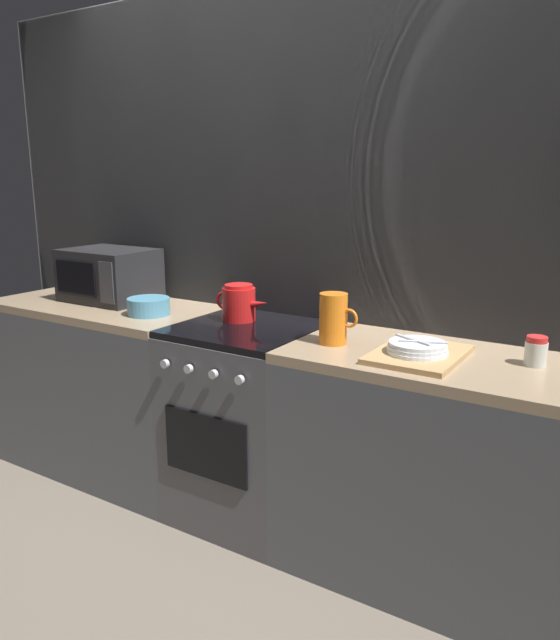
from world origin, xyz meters
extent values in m
plane|color=#6B6054|center=(0.00, 0.00, 0.00)|extent=(8.00, 8.00, 0.00)
cube|color=gray|center=(0.00, 0.33, 1.20)|extent=(3.60, 0.05, 2.40)
cube|color=#BCBCC1|center=(0.00, 0.30, 1.20)|extent=(3.58, 0.01, 2.39)
cube|color=#515459|center=(-0.90, 0.00, 0.43)|extent=(1.20, 0.60, 0.86)
cube|color=#9E8466|center=(-0.90, 0.00, 0.88)|extent=(1.20, 0.60, 0.04)
cube|color=#4C4C51|center=(0.00, 0.00, 0.43)|extent=(0.60, 0.60, 0.87)
cube|color=black|center=(0.00, 0.00, 0.89)|extent=(0.59, 0.59, 0.03)
cube|color=black|center=(0.00, -0.30, 0.45)|extent=(0.42, 0.01, 0.28)
cylinder|color=#B7B7BC|center=(-0.19, -0.32, 0.78)|extent=(0.04, 0.02, 0.04)
cylinder|color=#B7B7BC|center=(-0.06, -0.32, 0.78)|extent=(0.04, 0.02, 0.04)
cylinder|color=#B7B7BC|center=(0.06, -0.32, 0.78)|extent=(0.04, 0.02, 0.04)
cylinder|color=#B7B7BC|center=(0.19, -0.32, 0.78)|extent=(0.04, 0.02, 0.04)
cube|color=#515459|center=(0.90, 0.00, 0.43)|extent=(1.20, 0.60, 0.86)
cube|color=#9E8466|center=(0.90, 0.00, 0.88)|extent=(1.20, 0.60, 0.04)
cube|color=black|center=(-0.93, 0.08, 1.04)|extent=(0.46, 0.34, 0.27)
cube|color=black|center=(-0.98, -0.09, 1.04)|extent=(0.28, 0.01, 0.17)
cube|color=#333338|center=(-0.76, -0.09, 1.04)|extent=(0.09, 0.01, 0.21)
cylinder|color=red|center=(-0.09, 0.07, 0.98)|extent=(0.15, 0.15, 0.15)
cylinder|color=red|center=(-0.09, 0.07, 1.06)|extent=(0.13, 0.13, 0.02)
cone|color=red|center=(0.02, 0.07, 0.99)|extent=(0.10, 0.04, 0.05)
torus|color=red|center=(-0.18, 0.07, 0.98)|extent=(0.08, 0.01, 0.08)
cylinder|color=teal|center=(-0.52, -0.06, 0.94)|extent=(0.20, 0.20, 0.08)
cylinder|color=orange|center=(0.45, -0.05, 1.00)|extent=(0.11, 0.11, 0.20)
torus|color=orange|center=(0.52, -0.05, 1.01)|extent=(0.08, 0.01, 0.08)
cube|color=tan|center=(0.80, -0.04, 0.91)|extent=(0.30, 0.40, 0.02)
cylinder|color=silver|center=(0.80, -0.06, 0.93)|extent=(0.22, 0.22, 0.01)
cylinder|color=silver|center=(0.80, -0.06, 0.94)|extent=(0.21, 0.21, 0.01)
cylinder|color=silver|center=(0.80, -0.06, 0.96)|extent=(0.21, 0.21, 0.01)
cylinder|color=silver|center=(0.82, -0.06, 0.97)|extent=(0.16, 0.07, 0.01)
cube|color=silver|center=(0.78, -0.05, 0.97)|extent=(0.16, 0.09, 0.00)
cylinder|color=silver|center=(1.18, 0.07, 0.94)|extent=(0.08, 0.08, 0.08)
cylinder|color=red|center=(1.18, 0.07, 0.99)|extent=(0.07, 0.07, 0.02)
camera|label=1|loc=(1.51, -2.12, 1.55)|focal=34.31mm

